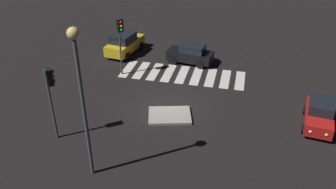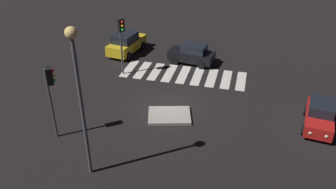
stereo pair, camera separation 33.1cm
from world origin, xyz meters
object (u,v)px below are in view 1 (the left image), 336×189
Objects in this scene: car_black at (191,54)px; street_lamp at (80,82)px; traffic_light_east at (120,33)px; traffic_light_north at (51,87)px; car_red at (319,114)px; car_yellow at (125,43)px; traffic_island at (170,115)px.

car_black is 0.51× the size of street_lamp.
traffic_light_east is 1.03× the size of traffic_light_north.
car_red is at bearing 150.75° from car_black.
traffic_light_north is at bearing -55.40° from traffic_light_east.
car_yellow is at bearing 51.28° from traffic_light_north.
car_black is (0.14, -8.60, 0.74)m from traffic_island.
traffic_island is at bearing -74.61° from car_red.
car_yellow reaches higher than car_red.
car_red is 0.85× the size of traffic_light_east.
car_red is 14.80m from street_lamp.
traffic_light_east is at bearing -153.37° from car_yellow.
traffic_light_north reaches higher than traffic_island.
car_black is 6.57m from traffic_light_east.
car_red is at bearing -172.58° from traffic_island.
traffic_light_north is (5.94, 3.62, 3.32)m from traffic_island.
car_red is 0.49× the size of street_lamp.
traffic_light_north reaches higher than car_black.
car_black is at bearing -120.14° from car_red.
traffic_island is 8.63m from car_black.
traffic_light_north is (-0.39, 12.96, 2.47)m from car_yellow.
car_yellow reaches higher than traffic_island.
car_black is at bearing -99.99° from street_lamp.
car_yellow is 13.20m from traffic_light_north.
car_black is 0.90× the size of traffic_light_north.
car_red is at bearing -107.97° from car_yellow.
street_lamp is (2.59, 14.71, 4.57)m from car_black.
street_lamp is at bearing -37.85° from traffic_light_east.
car_yellow is at bearing -55.85° from traffic_island.
traffic_light_north is at bearing 31.37° from traffic_island.
car_black is at bearing -89.07° from traffic_island.
traffic_light_north is at bearing -37.71° from street_lamp.
car_black reaches higher than traffic_island.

